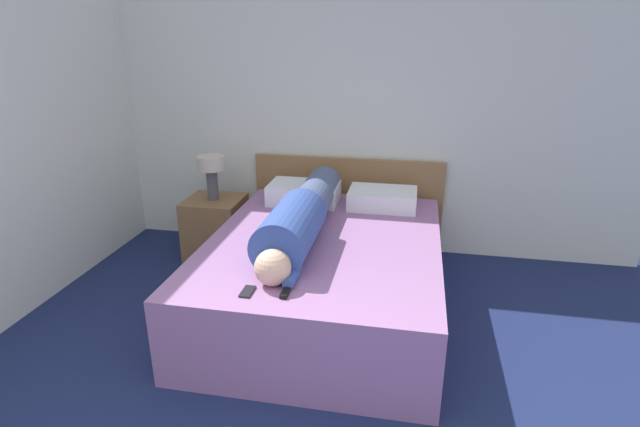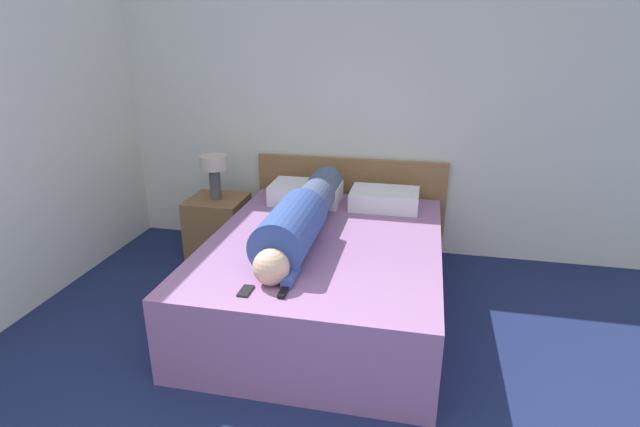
{
  "view_description": "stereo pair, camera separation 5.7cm",
  "coord_description": "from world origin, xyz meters",
  "views": [
    {
      "loc": [
        0.67,
        -0.92,
        1.96
      ],
      "look_at": [
        0.07,
        2.12,
        0.82
      ],
      "focal_mm": 28.0,
      "sensor_mm": 36.0,
      "label": 1
    },
    {
      "loc": [
        0.72,
        -0.91,
        1.96
      ],
      "look_at": [
        0.07,
        2.12,
        0.82
      ],
      "focal_mm": 28.0,
      "sensor_mm": 36.0,
      "label": 2
    }
  ],
  "objects": [
    {
      "name": "headboard",
      "position": [
        0.07,
        3.44,
        0.43
      ],
      "size": [
        1.74,
        0.04,
        0.87
      ],
      "color": "olive",
      "rests_on": "ground_plane"
    },
    {
      "name": "table_lamp",
      "position": [
        -1.06,
        3.02,
        0.82
      ],
      "size": [
        0.24,
        0.24,
        0.39
      ],
      "color": "#4C4C51",
      "rests_on": "nightstand"
    },
    {
      "name": "person_lying",
      "position": [
        -0.09,
        2.29,
        0.72
      ],
      "size": [
        0.34,
        1.76,
        0.34
      ],
      "color": "#DBB293",
      "rests_on": "bed"
    },
    {
      "name": "tv_remote",
      "position": [
        0.01,
        1.48,
        0.58
      ],
      "size": [
        0.04,
        0.15,
        0.02
      ],
      "color": "black",
      "rests_on": "bed"
    },
    {
      "name": "wall_back",
      "position": [
        0.0,
        3.51,
        1.3
      ],
      "size": [
        5.29,
        0.06,
        2.6
      ],
      "color": "silver",
      "rests_on": "ground_plane"
    },
    {
      "name": "pillow_second",
      "position": [
        0.43,
        3.03,
        0.64
      ],
      "size": [
        0.56,
        0.38,
        0.15
      ],
      "color": "white",
      "rests_on": "bed"
    },
    {
      "name": "bed",
      "position": [
        0.07,
        2.27,
        0.28
      ],
      "size": [
        1.62,
        2.09,
        0.57
      ],
      "color": "#936699",
      "rests_on": "ground_plane"
    },
    {
      "name": "pillow_near_headboard",
      "position": [
        -0.24,
        3.03,
        0.65
      ],
      "size": [
        0.59,
        0.38,
        0.17
      ],
      "color": "white",
      "rests_on": "bed"
    },
    {
      "name": "cell_phone",
      "position": [
        -0.21,
        1.44,
        0.57
      ],
      "size": [
        0.06,
        0.13,
        0.01
      ],
      "color": "black",
      "rests_on": "bed"
    },
    {
      "name": "nightstand",
      "position": [
        -1.06,
        3.02,
        0.27
      ],
      "size": [
        0.49,
        0.47,
        0.55
      ],
      "color": "brown",
      "rests_on": "ground_plane"
    }
  ]
}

